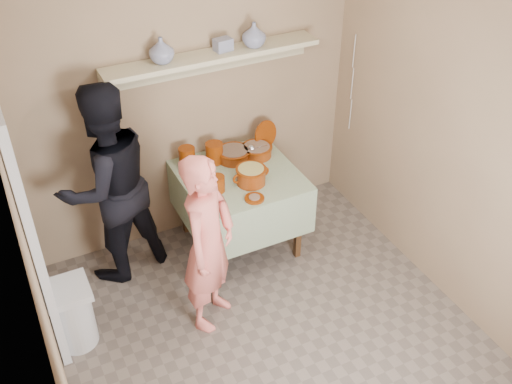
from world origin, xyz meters
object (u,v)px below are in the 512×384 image
serving_table (239,186)px  cazuela_rice (251,174)px  person_helper (108,185)px  trash_bin (73,315)px  person_cook (208,244)px

serving_table → cazuela_rice: cazuela_rice is taller
person_helper → trash_bin: person_helper is taller
person_helper → serving_table: (1.06, -0.17, -0.23)m
person_cook → cazuela_rice: bearing=-0.8°
serving_table → person_helper: bearing=170.8°
trash_bin → serving_table: bearing=17.2°
person_helper → serving_table: 1.10m
person_helper → serving_table: person_helper is taller
serving_table → trash_bin: (-1.59, -0.49, -0.36)m
person_cook → cazuela_rice: size_ratio=4.50×
person_helper → serving_table: size_ratio=1.79×
serving_table → trash_bin: size_ratio=1.74×
person_helper → cazuela_rice: person_helper is taller
trash_bin → person_helper: bearing=51.6°
serving_table → cazuela_rice: 0.26m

